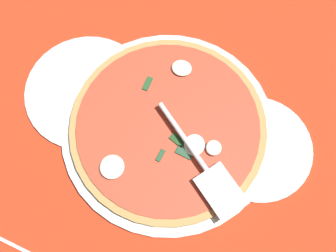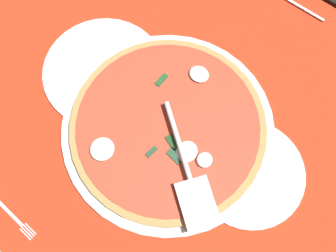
{
  "view_description": "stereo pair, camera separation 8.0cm",
  "coord_description": "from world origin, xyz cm",
  "px_view_note": "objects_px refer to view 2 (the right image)",
  "views": [
    {
      "loc": [
        -10.48,
        29.77,
        78.26
      ],
      "look_at": [
        -2.02,
        4.29,
        2.33
      ],
      "focal_mm": 44.17,
      "sensor_mm": 36.0,
      "label": 1
    },
    {
      "loc": [
        -17.65,
        26.12,
        78.26
      ],
      "look_at": [
        -2.02,
        4.29,
        2.33
      ],
      "focal_mm": 44.17,
      "sensor_mm": 36.0,
      "label": 2
    }
  ],
  "objects_px": {
    "dinner_plate_left": "(249,173)",
    "pizza": "(168,127)",
    "dinner_plate_right": "(104,71)",
    "pizza_server": "(188,172)"
  },
  "relations": [
    {
      "from": "dinner_plate_left",
      "to": "pizza",
      "type": "bearing_deg",
      "value": 5.66
    },
    {
      "from": "dinner_plate_right",
      "to": "dinner_plate_left",
      "type": "bearing_deg",
      "value": 178.71
    },
    {
      "from": "dinner_plate_left",
      "to": "pizza_server",
      "type": "height_order",
      "value": "pizza_server"
    },
    {
      "from": "dinner_plate_left",
      "to": "pizza_server",
      "type": "distance_m",
      "value": 0.12
    },
    {
      "from": "pizza_server",
      "to": "pizza",
      "type": "bearing_deg",
      "value": -175.0
    },
    {
      "from": "dinner_plate_left",
      "to": "dinner_plate_right",
      "type": "height_order",
      "value": "same"
    },
    {
      "from": "pizza",
      "to": "pizza_server",
      "type": "relative_size",
      "value": 1.78
    },
    {
      "from": "dinner_plate_left",
      "to": "pizza",
      "type": "height_order",
      "value": "pizza"
    },
    {
      "from": "dinner_plate_left",
      "to": "dinner_plate_right",
      "type": "bearing_deg",
      "value": -1.29
    },
    {
      "from": "dinner_plate_left",
      "to": "pizza_server",
      "type": "relative_size",
      "value": 0.99
    }
  ]
}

